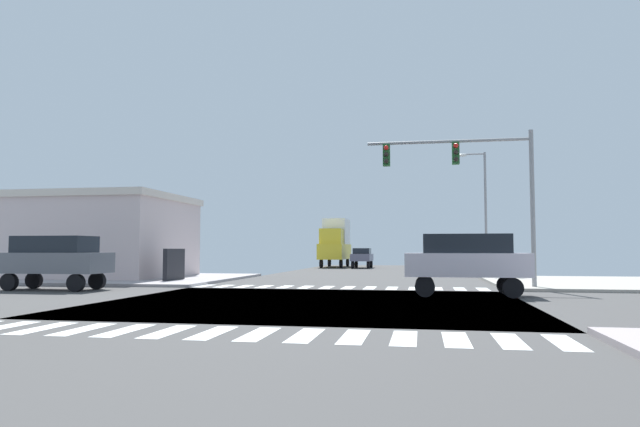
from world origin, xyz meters
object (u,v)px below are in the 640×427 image
(bank_building, at_px, (68,237))
(box_truck_farside_1, at_px, (335,241))
(street_lamp, at_px, (482,202))
(traffic_signal_mast, at_px, (467,172))
(suv_trailing_2, at_px, (55,258))
(sedan_queued_2, at_px, (362,256))
(suv_leading_1, at_px, (466,259))

(bank_building, xyz_separation_m, box_truck_farside_1, (12.84, 25.00, 0.04))
(street_lamp, relative_size, bank_building, 0.52)
(traffic_signal_mast, bearing_deg, box_truck_farside_1, 109.34)
(bank_building, relative_size, suv_trailing_2, 3.41)
(traffic_signal_mast, distance_m, suv_trailing_2, 18.61)
(sedan_queued_2, bearing_deg, bank_building, 54.53)
(street_lamp, bearing_deg, box_truck_farside_1, 123.75)
(suv_leading_1, bearing_deg, traffic_signal_mast, 174.10)
(box_truck_farside_1, height_order, sedan_queued_2, box_truck_farside_1)
(suv_trailing_2, bearing_deg, traffic_signal_mast, 102.30)
(bank_building, distance_m, box_truck_farside_1, 28.11)
(box_truck_farside_1, xyz_separation_m, sedan_queued_2, (3.00, -2.77, -1.45))
(box_truck_farside_1, bearing_deg, suv_trailing_2, 78.26)
(sedan_queued_2, bearing_deg, street_lamp, 120.78)
(sedan_queued_2, xyz_separation_m, suv_trailing_2, (-10.12, -31.51, 0.28))
(bank_building, distance_m, suv_trailing_2, 10.96)
(street_lamp, height_order, bank_building, street_lamp)
(street_lamp, bearing_deg, bank_building, -165.91)
(street_lamp, xyz_separation_m, box_truck_farside_1, (-12.46, 18.65, -2.27))
(box_truck_farside_1, bearing_deg, suv_leading_1, 106.68)
(traffic_signal_mast, xyz_separation_m, box_truck_farside_1, (-10.67, 30.40, -2.68))
(suv_leading_1, distance_m, suv_trailing_2, 17.39)
(bank_building, xyz_separation_m, sedan_queued_2, (15.84, 22.23, -1.41))
(traffic_signal_mast, distance_m, sedan_queued_2, 28.97)
(suv_leading_1, height_order, suv_trailing_2, same)
(box_truck_farside_1, bearing_deg, sedan_queued_2, 137.31)
(street_lamp, distance_m, box_truck_farside_1, 22.54)
(suv_leading_1, bearing_deg, bank_building, -111.87)
(street_lamp, bearing_deg, traffic_signal_mast, -98.66)
(street_lamp, distance_m, suv_trailing_2, 25.29)
(suv_leading_1, bearing_deg, sedan_queued_2, -167.01)
(traffic_signal_mast, relative_size, box_truck_farside_1, 1.02)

